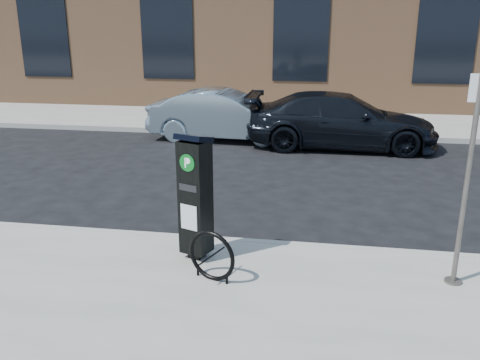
% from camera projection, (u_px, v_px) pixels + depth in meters
% --- Properties ---
extents(ground, '(120.00, 120.00, 0.00)m').
position_uv_depth(ground, '(256.00, 249.00, 7.86)').
color(ground, black).
rests_on(ground, ground).
extents(sidewalk_far, '(60.00, 12.00, 0.15)m').
position_uv_depth(sidewalk_far, '(301.00, 104.00, 21.02)').
color(sidewalk_far, gray).
rests_on(sidewalk_far, ground).
extents(curb_near, '(60.00, 0.12, 0.16)m').
position_uv_depth(curb_near, '(256.00, 245.00, 7.82)').
color(curb_near, '#9E9B93').
rests_on(curb_near, ground).
extents(curb_far, '(60.00, 0.12, 0.16)m').
position_uv_depth(curb_far, '(291.00, 135.00, 15.39)').
color(curb_far, '#9E9B93').
rests_on(curb_far, ground).
extents(building, '(28.00, 10.05, 8.25)m').
position_uv_depth(building, '(307.00, 3.00, 22.62)').
color(building, '#996945').
rests_on(building, ground).
extents(parking_kiosk, '(0.52, 0.49, 1.81)m').
position_uv_depth(parking_kiosk, '(195.00, 195.00, 6.99)').
color(parking_kiosk, black).
rests_on(parking_kiosk, sidewalk_near).
extents(sign_pole, '(0.24, 0.22, 2.71)m').
position_uv_depth(sign_pole, '(467.00, 183.00, 6.16)').
color(sign_pole, '#524D49').
rests_on(sign_pole, sidewalk_near).
extents(bike_rack, '(0.66, 0.29, 0.68)m').
position_uv_depth(bike_rack, '(212.00, 256.00, 6.53)').
color(bike_rack, black).
rests_on(bike_rack, sidewalk_near).
extents(car_silver, '(4.53, 1.83, 1.46)m').
position_uv_depth(car_silver, '(225.00, 115.00, 14.91)').
color(car_silver, '#889FAE').
rests_on(car_silver, ground).
extents(car_dark, '(5.21, 2.15, 1.51)m').
position_uv_depth(car_dark, '(341.00, 121.00, 13.99)').
color(car_dark, black).
rests_on(car_dark, ground).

